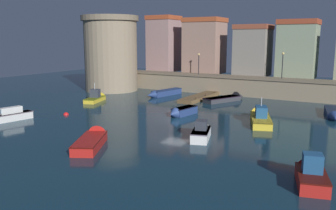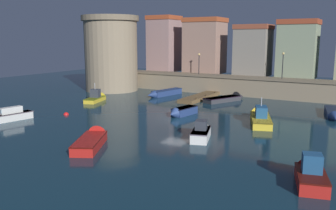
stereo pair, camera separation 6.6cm
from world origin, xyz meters
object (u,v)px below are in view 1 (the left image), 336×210
Objects in this scene: moored_boat_2 at (333,114)px; moored_boat_9 at (97,97)px; moored_boat_5 at (228,98)px; mooring_buoy_0 at (66,115)px; quay_lamp_1 at (283,61)px; moored_boat_8 at (93,139)px; moored_boat_7 at (202,132)px; fortress_tower at (111,53)px; moored_boat_0 at (311,173)px; moored_boat_4 at (260,117)px; moored_boat_6 at (182,111)px; moored_boat_1 at (163,93)px; quay_lamp_0 at (199,60)px.

moored_boat_2 is 1.32× the size of moored_boat_9.
mooring_buoy_0 is at bearing 169.73° from moored_boat_5.
quay_lamp_1 reaches higher than moored_boat_9.
moored_boat_2 is 1.12× the size of moored_boat_8.
fortress_tower is at bearing 35.41° from moored_boat_7.
moored_boat_0 is 0.61× the size of moored_boat_4.
moored_boat_7 reaches higher than moored_boat_5.
moored_boat_6 is at bearing -31.30° from fortress_tower.
moored_boat_5 is 11.48m from moored_boat_6.
moored_boat_0 is at bearing -173.18° from moored_boat_4.
moored_boat_0 is at bearing -35.27° from fortress_tower.
moored_boat_6 is at bearing 28.48° from mooring_buoy_0.
moored_boat_0 is 19.43m from moored_boat_6.
moored_boat_0 is 1.02× the size of moored_boat_7.
quay_lamp_1 is at bearing 167.77° from moored_boat_6.
moored_boat_1 is 23.13m from moored_boat_2.
moored_boat_1 is 1.34× the size of moored_boat_9.
moored_boat_7 is 16.71m from mooring_buoy_0.
quay_lamp_0 is 17.20m from moored_boat_9.
moored_boat_6 is 12.94m from moored_boat_8.
moored_boat_0 is 0.65× the size of moored_boat_5.
quay_lamp_1 is 0.53× the size of moored_boat_5.
moored_boat_1 is (-23.59, 23.09, -0.11)m from moored_boat_0.
moored_boat_8 reaches higher than mooring_buoy_0.
moored_boat_2 is at bearing -48.37° from moored_boat_7.
mooring_buoy_0 is (-5.05, -23.12, -4.91)m from quay_lamp_0.
fortress_tower is 2.70× the size of moored_boat_7.
quay_lamp_0 is (12.68, 5.72, -1.01)m from fortress_tower.
moored_boat_6 is at bearing 21.06° from moored_boat_7.
moored_boat_9 is at bearing -145.15° from quay_lamp_1.
quay_lamp_0 reaches higher than moored_boat_5.
moored_boat_4 is 12.30m from moored_boat_5.
moored_boat_6 is (-1.07, -11.43, 0.11)m from moored_boat_5.
moored_boat_4 reaches higher than moored_boat_0.
mooring_buoy_0 is at bearing -71.99° from moored_boat_2.
moored_boat_4 reaches higher than moored_boat_2.
quay_lamp_1 is 0.50× the size of moored_boat_4.
moored_boat_2 is 11.75× the size of mooring_buoy_0.
moored_boat_8 is 1.17× the size of moored_boat_9.
moored_boat_1 is 1.02× the size of moored_boat_5.
moored_boat_6 is 0.99× the size of moored_boat_7.
moored_boat_9 reaches higher than moored_boat_5.
fortress_tower reaches higher than moored_boat_1.
moored_boat_5 is at bearing 15.27° from moored_boat_0.
moored_boat_8 is at bearing -156.62° from moored_boat_9.
fortress_tower is 30.95m from moored_boat_7.
moored_boat_1 is at bearing -157.19° from quay_lamp_1.
fortress_tower is at bearing -155.74° from quay_lamp_0.
moored_boat_1 is 0.96× the size of moored_boat_4.
mooring_buoy_0 is at bearing -102.32° from quay_lamp_0.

